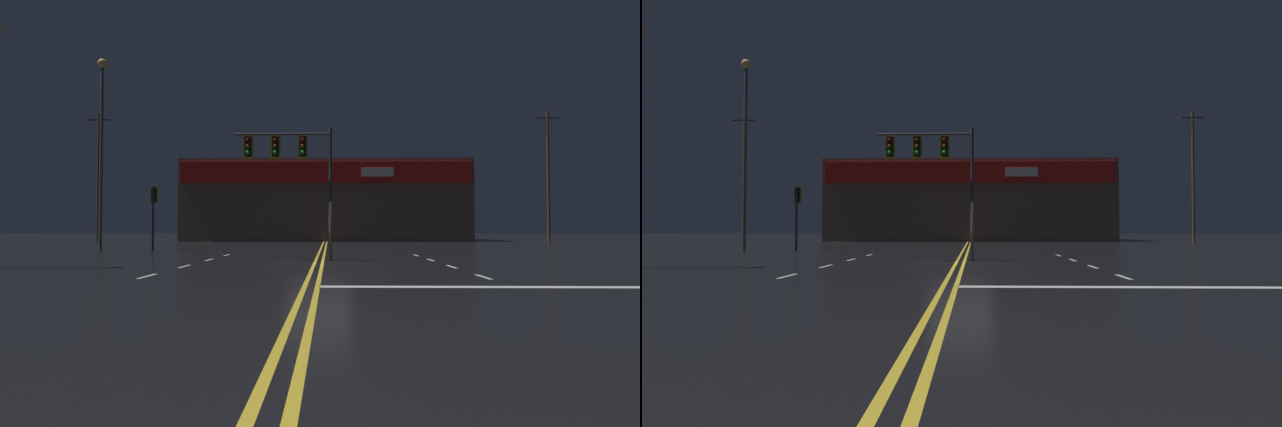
# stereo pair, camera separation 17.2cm
# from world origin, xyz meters

# --- Properties ---
(ground_plane) EXTENTS (200.00, 200.00, 0.00)m
(ground_plane) POSITION_xyz_m (0.00, 0.00, 0.00)
(ground_plane) COLOR black
(road_markings) EXTENTS (13.97, 60.00, 0.01)m
(road_markings) POSITION_xyz_m (0.88, -1.45, 0.00)
(road_markings) COLOR gold
(road_markings) RESTS_ON ground
(traffic_signal_median) EXTENTS (4.09, 0.36, 5.55)m
(traffic_signal_median) POSITION_xyz_m (-1.28, 1.42, 4.35)
(traffic_signal_median) COLOR #38383D
(traffic_signal_median) RESTS_ON ground
(traffic_signal_corner_northwest) EXTENTS (0.42, 0.36, 3.84)m
(traffic_signal_corner_northwest) POSITION_xyz_m (-10.10, 10.23, 2.82)
(traffic_signal_corner_northwest) COLOR #38383D
(traffic_signal_corner_northwest) RESTS_ON ground
(streetlight_near_left) EXTENTS (0.56, 0.56, 11.53)m
(streetlight_near_left) POSITION_xyz_m (-13.24, 10.07, 7.16)
(streetlight_near_left) COLOR #59595E
(streetlight_near_left) RESTS_ON ground
(building_backdrop) EXTENTS (29.40, 10.23, 8.32)m
(building_backdrop) POSITION_xyz_m (0.00, 34.85, 4.17)
(building_backdrop) COLOR brown
(building_backdrop) RESTS_ON ground
(utility_pole_row) EXTENTS (46.66, 0.26, 12.75)m
(utility_pole_row) POSITION_xyz_m (-0.40, 29.71, 6.58)
(utility_pole_row) COLOR #4C3828
(utility_pole_row) RESTS_ON ground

